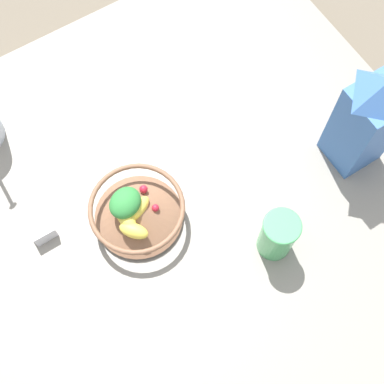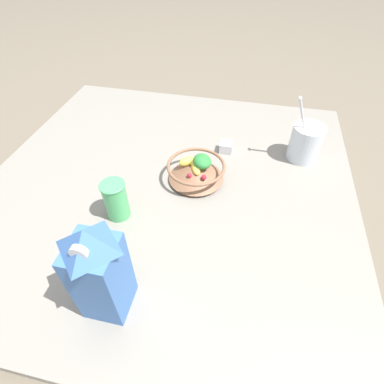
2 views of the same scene
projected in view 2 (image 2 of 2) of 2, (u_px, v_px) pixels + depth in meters
ground_plane at (169, 189)px, 1.01m from camera, size 6.00×6.00×0.00m
countertop at (168, 186)px, 1.00m from camera, size 1.20×1.20×0.03m
fruit_bowl at (196, 170)px, 0.97m from camera, size 0.19×0.19×0.09m
milk_carton at (99, 271)px, 0.60m from camera, size 0.10×0.10×0.27m
yogurt_tub at (306, 141)px, 1.03m from camera, size 0.12×0.11×0.24m
drinking_cup at (116, 199)px, 0.85m from camera, size 0.07×0.07×0.12m
spice_jar at (226, 147)px, 1.10m from camera, size 0.05×0.05×0.04m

